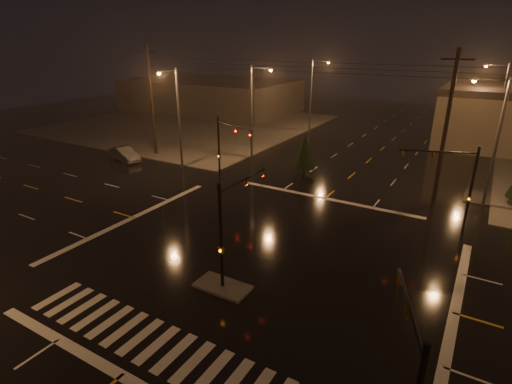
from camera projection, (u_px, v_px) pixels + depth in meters
ground at (260, 255)px, 24.71m from camera, size 140.00×140.00×0.00m
sidewalk_nw at (191, 124)px, 63.06m from camera, size 36.00×36.00×0.12m
median_island at (223, 286)px, 21.47m from camera, size 3.00×1.60×0.15m
crosswalk at (157, 345)px, 17.48m from camera, size 15.00×2.60×0.01m
stop_bar_near at (121, 376)px, 15.87m from camera, size 16.00×0.50×0.01m
stop_bar_far at (325, 198)px, 33.55m from camera, size 16.00×0.50×0.01m
commercial_block at (210, 95)px, 74.10m from camera, size 30.00×18.00×5.60m
signal_mast_median at (231, 218)px, 20.90m from camera, size 0.25×4.59×6.00m
signal_mast_ne at (456, 177)px, 26.98m from camera, size 4.84×1.86×6.00m
signal_mast_nw at (225, 143)px, 36.01m from camera, size 4.84×1.86×6.00m
streetlight_1 at (254, 107)px, 42.41m from camera, size 2.77×0.32×10.00m
streetlight_2 at (313, 91)px, 55.27m from camera, size 2.77×0.32×10.00m
streetlight_3 at (494, 134)px, 30.18m from camera, size 2.77×0.32×10.00m
streetlight_4 at (499, 101)px, 46.25m from camera, size 2.77×0.32×10.00m
streetlight_5 at (176, 112)px, 39.23m from camera, size 0.32×2.77×10.00m
utility_pole_0 at (152, 101)px, 44.22m from camera, size 2.20×0.32×12.00m
utility_pole_1 at (445, 130)px, 29.96m from camera, size 2.20×0.32×12.00m
conifer_3 at (304, 151)px, 38.62m from camera, size 2.18×2.18×4.10m
car_crossing at (124, 154)px, 43.68m from camera, size 4.79×2.69×1.49m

